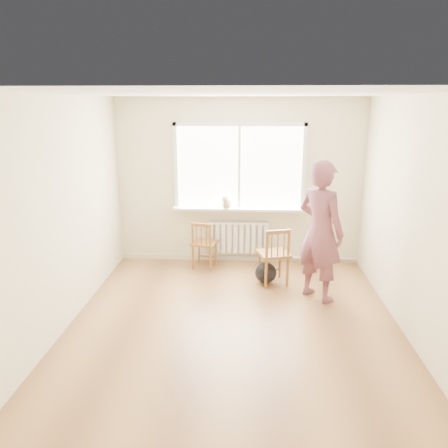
# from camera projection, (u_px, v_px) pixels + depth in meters

# --- Properties ---
(floor) EXTENTS (4.50, 4.50, 0.00)m
(floor) POSITION_uv_depth(u_px,v_px,m) (234.00, 324.00, 5.32)
(floor) COLOR #A27242
(floor) RESTS_ON ground
(ceiling) EXTENTS (4.50, 4.50, 0.00)m
(ceiling) POSITION_uv_depth(u_px,v_px,m) (235.00, 93.00, 4.60)
(ceiling) COLOR white
(ceiling) RESTS_ON back_wall
(back_wall) EXTENTS (4.00, 0.01, 2.70)m
(back_wall) POSITION_uv_depth(u_px,v_px,m) (239.00, 182.00, 7.12)
(back_wall) COLOR beige
(back_wall) RESTS_ON ground
(window) EXTENTS (2.12, 0.05, 1.42)m
(window) POSITION_uv_depth(u_px,v_px,m) (239.00, 163.00, 7.02)
(window) COLOR white
(window) RESTS_ON back_wall
(windowsill) EXTENTS (2.15, 0.22, 0.04)m
(windowsill) POSITION_uv_depth(u_px,v_px,m) (239.00, 209.00, 7.13)
(windowsill) COLOR white
(windowsill) RESTS_ON back_wall
(radiator) EXTENTS (1.00, 0.12, 0.55)m
(radiator) POSITION_uv_depth(u_px,v_px,m) (239.00, 237.00, 7.28)
(radiator) COLOR white
(radiator) RESTS_ON back_wall
(heating_pipe) EXTENTS (1.40, 0.04, 0.04)m
(heating_pipe) POSITION_uv_depth(u_px,v_px,m) (313.00, 258.00, 7.34)
(heating_pipe) COLOR silver
(heating_pipe) RESTS_ON back_wall
(baseboard) EXTENTS (4.00, 0.03, 0.08)m
(baseboard) POSITION_uv_depth(u_px,v_px,m) (238.00, 258.00, 7.46)
(baseboard) COLOR beige
(baseboard) RESTS_ON ground
(chair_left) EXTENTS (0.46, 0.45, 0.78)m
(chair_left) POSITION_uv_depth(u_px,v_px,m) (204.00, 245.00, 7.02)
(chair_left) COLOR olive
(chair_left) RESTS_ON floor
(chair_right) EXTENTS (0.53, 0.51, 0.87)m
(chair_right) POSITION_uv_depth(u_px,v_px,m) (275.00, 256.00, 6.38)
(chair_right) COLOR olive
(chair_right) RESTS_ON floor
(person) EXTENTS (0.81, 0.82, 1.91)m
(person) POSITION_uv_depth(u_px,v_px,m) (320.00, 232.00, 5.80)
(person) COLOR #CD447A
(person) RESTS_ON floor
(cat) EXTENTS (0.21, 0.37, 0.25)m
(cat) POSITION_uv_depth(u_px,v_px,m) (227.00, 203.00, 7.03)
(cat) COLOR beige
(cat) RESTS_ON windowsill
(backpack) EXTENTS (0.39, 0.35, 0.32)m
(backpack) POSITION_uv_depth(u_px,v_px,m) (266.00, 273.00, 6.50)
(backpack) COLOR black
(backpack) RESTS_ON floor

